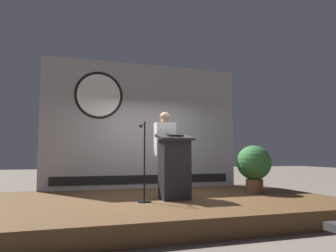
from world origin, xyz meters
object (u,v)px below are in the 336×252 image
(podium, at_px, (175,167))
(speaker_person, at_px, (165,153))
(potted_plant, at_px, (254,165))
(microphone_stand, at_px, (144,174))

(podium, bearing_deg, speaker_person, 94.76)
(potted_plant, bearing_deg, microphone_stand, -169.46)
(speaker_person, bearing_deg, potted_plant, -3.26)
(podium, bearing_deg, potted_plant, 10.77)
(podium, height_order, speaker_person, speaker_person)
(podium, xyz_separation_m, potted_plant, (1.93, 0.37, 0.01))
(podium, distance_m, microphone_stand, 0.63)
(speaker_person, bearing_deg, podium, -85.24)
(podium, distance_m, speaker_person, 0.55)
(potted_plant, bearing_deg, podium, -169.23)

